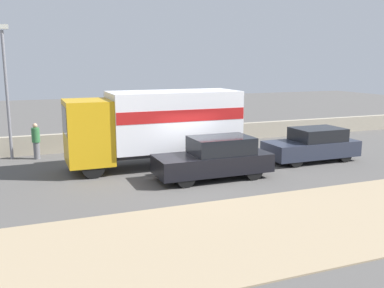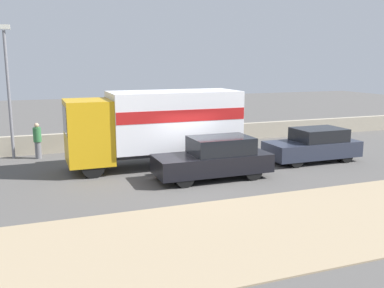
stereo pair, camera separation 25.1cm
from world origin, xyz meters
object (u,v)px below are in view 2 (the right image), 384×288
at_px(box_truck, 158,123).
at_px(pedestrian, 38,140).
at_px(car_sedan_second, 314,145).
at_px(street_lamp, 8,82).
at_px(car_hatchback, 215,158).

distance_m(box_truck, pedestrian, 6.09).
xyz_separation_m(car_sedan_second, pedestrian, (-11.87, 5.08, 0.13)).
bearing_deg(street_lamp, car_sedan_second, -22.91).
bearing_deg(car_hatchback, car_sedan_second, -168.50).
height_order(street_lamp, box_truck, street_lamp).
xyz_separation_m(box_truck, car_hatchback, (1.50, -2.74, -1.11)).
height_order(car_hatchback, car_sedan_second, car_hatchback).
bearing_deg(pedestrian, box_truck, -35.05).
relative_size(car_sedan_second, pedestrian, 2.54).
bearing_deg(box_truck, pedestrian, -35.05).
height_order(box_truck, car_sedan_second, box_truck).
height_order(street_lamp, pedestrian, street_lamp).
distance_m(street_lamp, pedestrian, 2.97).
height_order(street_lamp, car_sedan_second, street_lamp).
distance_m(street_lamp, car_hatchback, 10.39).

